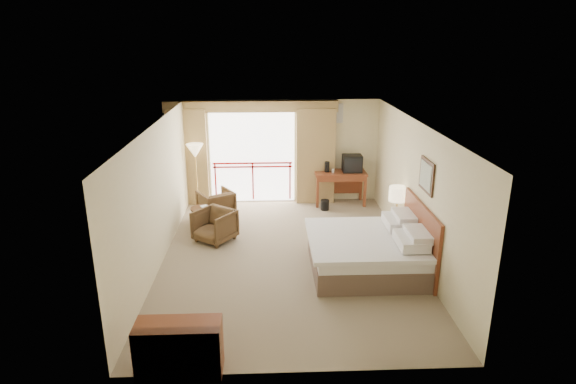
{
  "coord_description": "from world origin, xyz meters",
  "views": [
    {
      "loc": [
        -0.38,
        -8.82,
        4.29
      ],
      "look_at": [
        0.01,
        0.4,
        1.25
      ],
      "focal_mm": 30.0,
      "sensor_mm": 36.0,
      "label": 1
    }
  ],
  "objects_px": {
    "table_lamp": "(398,194)",
    "side_table": "(202,215)",
    "nightstand": "(396,229)",
    "desk": "(340,178)",
    "armchair_far": "(217,218)",
    "dresser": "(179,349)",
    "bed": "(369,251)",
    "tv": "(352,164)",
    "floor_lamp": "(195,153)",
    "armchair_near": "(215,240)",
    "wastebasket": "(325,205)"
  },
  "relations": [
    {
      "from": "dresser",
      "to": "table_lamp",
      "type": "bearing_deg",
      "value": 47.68
    },
    {
      "from": "nightstand",
      "to": "armchair_near",
      "type": "xyz_separation_m",
      "value": [
        -3.91,
        0.19,
        -0.27
      ]
    },
    {
      "from": "desk",
      "to": "armchair_far",
      "type": "distance_m",
      "value": 3.37
    },
    {
      "from": "desk",
      "to": "armchair_near",
      "type": "distance_m",
      "value": 3.91
    },
    {
      "from": "desk",
      "to": "side_table",
      "type": "height_order",
      "value": "desk"
    },
    {
      "from": "dresser",
      "to": "armchair_near",
      "type": "bearing_deg",
      "value": 90.8
    },
    {
      "from": "floor_lamp",
      "to": "table_lamp",
      "type": "bearing_deg",
      "value": -26.26
    },
    {
      "from": "wastebasket",
      "to": "armchair_near",
      "type": "xyz_separation_m",
      "value": [
        -2.61,
        -1.81,
        -0.13
      ]
    },
    {
      "from": "armchair_far",
      "to": "side_table",
      "type": "height_order",
      "value": "side_table"
    },
    {
      "from": "nightstand",
      "to": "tv",
      "type": "height_order",
      "value": "tv"
    },
    {
      "from": "floor_lamp",
      "to": "dresser",
      "type": "relative_size",
      "value": 1.51
    },
    {
      "from": "nightstand",
      "to": "desk",
      "type": "xyz_separation_m",
      "value": [
        -0.86,
        2.54,
        0.41
      ]
    },
    {
      "from": "nightstand",
      "to": "floor_lamp",
      "type": "xyz_separation_m",
      "value": [
        -4.56,
        2.3,
        1.18
      ]
    },
    {
      "from": "nightstand",
      "to": "floor_lamp",
      "type": "relative_size",
      "value": 0.32
    },
    {
      "from": "desk",
      "to": "floor_lamp",
      "type": "distance_m",
      "value": 3.78
    },
    {
      "from": "dresser",
      "to": "desk",
      "type": "bearing_deg",
      "value": 66.28
    },
    {
      "from": "desk",
      "to": "wastebasket",
      "type": "xyz_separation_m",
      "value": [
        -0.44,
        -0.53,
        -0.55
      ]
    },
    {
      "from": "bed",
      "to": "tv",
      "type": "bearing_deg",
      "value": 85.57
    },
    {
      "from": "desk",
      "to": "armchair_far",
      "type": "height_order",
      "value": "desk"
    },
    {
      "from": "table_lamp",
      "to": "tv",
      "type": "xyz_separation_m",
      "value": [
        -0.56,
        2.42,
        0.04
      ]
    },
    {
      "from": "desk",
      "to": "tv",
      "type": "height_order",
      "value": "tv"
    },
    {
      "from": "armchair_far",
      "to": "dresser",
      "type": "height_order",
      "value": "dresser"
    },
    {
      "from": "side_table",
      "to": "floor_lamp",
      "type": "relative_size",
      "value": 0.32
    },
    {
      "from": "bed",
      "to": "tv",
      "type": "distance_m",
      "value": 3.83
    },
    {
      "from": "wastebasket",
      "to": "armchair_near",
      "type": "distance_m",
      "value": 3.18
    },
    {
      "from": "table_lamp",
      "to": "side_table",
      "type": "bearing_deg",
      "value": 170.25
    },
    {
      "from": "armchair_far",
      "to": "armchair_near",
      "type": "xyz_separation_m",
      "value": [
        0.11,
        -1.37,
        0.0
      ]
    },
    {
      "from": "wastebasket",
      "to": "armchair_far",
      "type": "xyz_separation_m",
      "value": [
        -2.71,
        -0.45,
        -0.13
      ]
    },
    {
      "from": "desk",
      "to": "dresser",
      "type": "xyz_separation_m",
      "value": [
        -3.07,
        -6.65,
        -0.31
      ]
    },
    {
      "from": "bed",
      "to": "wastebasket",
      "type": "relative_size",
      "value": 8.03
    },
    {
      "from": "desk",
      "to": "side_table",
      "type": "xyz_separation_m",
      "value": [
        -3.39,
        -1.76,
        -0.31
      ]
    },
    {
      "from": "bed",
      "to": "armchair_far",
      "type": "xyz_separation_m",
      "value": [
        -3.16,
        2.84,
        -0.38
      ]
    },
    {
      "from": "nightstand",
      "to": "desk",
      "type": "relative_size",
      "value": 0.41
    },
    {
      "from": "wastebasket",
      "to": "dresser",
      "type": "relative_size",
      "value": 0.24
    },
    {
      "from": "side_table",
      "to": "table_lamp",
      "type": "bearing_deg",
      "value": -9.75
    },
    {
      "from": "table_lamp",
      "to": "floor_lamp",
      "type": "relative_size",
      "value": 0.39
    },
    {
      "from": "armchair_near",
      "to": "dresser",
      "type": "height_order",
      "value": "dresser"
    },
    {
      "from": "table_lamp",
      "to": "dresser",
      "type": "relative_size",
      "value": 0.59
    },
    {
      "from": "table_lamp",
      "to": "wastebasket",
      "type": "height_order",
      "value": "table_lamp"
    },
    {
      "from": "armchair_far",
      "to": "floor_lamp",
      "type": "xyz_separation_m",
      "value": [
        -0.54,
        0.74,
        1.45
      ]
    },
    {
      "from": "table_lamp",
      "to": "floor_lamp",
      "type": "distance_m",
      "value": 5.1
    },
    {
      "from": "armchair_far",
      "to": "armchair_near",
      "type": "distance_m",
      "value": 1.37
    },
    {
      "from": "side_table",
      "to": "dresser",
      "type": "xyz_separation_m",
      "value": [
        0.32,
        -4.89,
        -0.0
      ]
    },
    {
      "from": "bed",
      "to": "dresser",
      "type": "xyz_separation_m",
      "value": [
        -3.08,
        -2.83,
        -0.0
      ]
    },
    {
      "from": "wastebasket",
      "to": "floor_lamp",
      "type": "distance_m",
      "value": 3.52
    },
    {
      "from": "floor_lamp",
      "to": "nightstand",
      "type": "bearing_deg",
      "value": -26.77
    },
    {
      "from": "nightstand",
      "to": "floor_lamp",
      "type": "height_order",
      "value": "floor_lamp"
    },
    {
      "from": "armchair_far",
      "to": "dresser",
      "type": "relative_size",
      "value": 0.69
    },
    {
      "from": "side_table",
      "to": "floor_lamp",
      "type": "distance_m",
      "value": 1.88
    },
    {
      "from": "side_table",
      "to": "armchair_far",
      "type": "bearing_deg",
      "value": 73.0
    }
  ]
}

